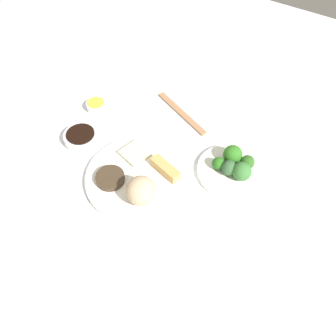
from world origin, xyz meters
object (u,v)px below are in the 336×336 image
broccoli_plate (231,171)px  soy_sauce_bowl (81,138)px  chopsticks_pair (182,113)px  main_plate (138,177)px  sauce_ramekin_hot_mustard (97,106)px

broccoli_plate → soy_sauce_bowl: bearing=106.5°
soy_sauce_bowl → chopsticks_pair: (0.26, -0.20, -0.01)m
main_plate → chopsticks_pair: 0.29m
broccoli_plate → chopsticks_pair: broccoli_plate is taller
broccoli_plate → soy_sauce_bowl: (-0.13, 0.44, 0.01)m
main_plate → sauce_ramekin_hot_mustard: (0.16, 0.28, 0.01)m
main_plate → broccoli_plate: bearing=-53.4°
broccoli_plate → soy_sauce_bowl: size_ratio=1.86×
broccoli_plate → sauce_ramekin_hot_mustard: (0.00, 0.49, 0.01)m
chopsticks_pair → sauce_ramekin_hot_mustard: bearing=116.9°
main_plate → soy_sauce_bowl: size_ratio=2.86×
soy_sauce_bowl → chopsticks_pair: 0.33m
main_plate → sauce_ramekin_hot_mustard: size_ratio=4.60×
main_plate → chopsticks_pair: size_ratio=1.28×
soy_sauce_bowl → broccoli_plate: bearing=-73.5°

